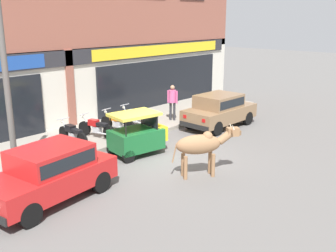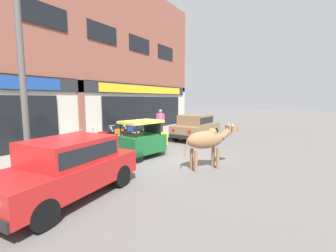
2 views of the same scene
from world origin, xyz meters
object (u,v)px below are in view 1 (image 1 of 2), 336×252
Objects in this scene: car_1 at (50,171)px; motorcycle_1 at (97,128)px; utility_pole at (7,86)px; auto_rickshaw at (138,136)px; motorcycle_3 at (135,117)px; car_0 at (219,109)px; motorcycle_2 at (118,122)px; pedestrian at (172,99)px; motorcycle_0 at (73,134)px; cow at (202,145)px.

motorcycle_1 is at bearing 38.47° from car_1.
motorcycle_1 is 0.34× the size of utility_pole.
auto_rickshaw reaches higher than motorcycle_3.
motorcycle_3 is (-2.79, 2.40, -0.27)m from car_0.
motorcycle_2 is 1.13× the size of pedestrian.
motorcycle_0 and motorcycle_1 have the same top height.
cow is 0.89× the size of auto_rickshaw.
cow is 5.24m from motorcycle_0.
motorcycle_3 is (3.22, 0.08, 0.00)m from motorcycle_0.
cow reaches higher than motorcycle_1.
motorcycle_2 is at bearing -176.26° from motorcycle_3.
cow is 0.50× the size of car_1.
motorcycle_2 is (1.08, -0.00, 0.00)m from motorcycle_1.
pedestrian is (3.97, -0.43, 0.60)m from motorcycle_1.
car_0 is 2.03× the size of motorcycle_1.
auto_rickshaw reaches higher than car_1.
motorcycle_3 is at bearing 3.74° from motorcycle_2.
car_1 is 2.07× the size of motorcycle_2.
pedestrian is at bearing 3.47° from utility_pole.
motorcycle_3 is (6.10, 3.23, -0.27)m from car_1.
car_1 is 5.98m from motorcycle_2.
motorcycle_1 is at bearing 89.64° from cow.
utility_pole is at bearing 160.48° from auto_rickshaw.
car_1 is (-8.89, -0.83, 0.00)m from car_0.
motorcycle_0 is 1.00× the size of motorcycle_2.
motorcycle_3 is at bearing 9.28° from utility_pole.
car_1 is 2.06× the size of motorcycle_0.
auto_rickshaw is at bearing -131.52° from motorcycle_3.
motorcycle_2 is 2.98m from pedestrian.
motorcycle_2 is (1.03, 2.26, -0.11)m from auto_rickshaw.
motorcycle_0 is 1.13× the size of pedestrian.
motorcycle_2 is (2.18, 0.01, 0.00)m from motorcycle_0.
auto_rickshaw is 4.60m from utility_pole.
motorcycle_1 is 0.99× the size of motorcycle_2.
motorcycle_2 is 5.44m from utility_pole.
car_0 is 2.28× the size of pedestrian.
motorcycle_1 is at bearing 154.53° from car_0.
motorcycle_1 is (-4.90, 2.34, -0.27)m from car_0.
motorcycle_3 is (2.14, 5.18, -0.46)m from cow.
car_0 is at bearing -9.36° from utility_pole.
utility_pole is at bearing -170.72° from motorcycle_3.
cow reaches higher than car_1.
car_0 is 2.01× the size of motorcycle_3.
auto_rickshaw is 2.49m from motorcycle_2.
car_0 is at bearing 5.34° from car_1.
motorcycle_0 and motorcycle_2 have the same top height.
car_1 is at bearing -167.40° from auto_rickshaw.
motorcycle_0 is 1.00× the size of motorcycle_3.
pedestrian reaches higher than motorcycle_0.
motorcycle_0 is 3.61m from utility_pole.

